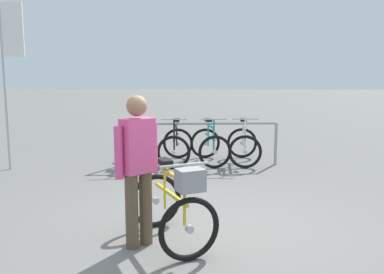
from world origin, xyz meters
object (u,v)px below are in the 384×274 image
at_px(person_with_featured_bike, 138,164).
at_px(banner_flag, 10,53).
at_px(featured_bicycle, 174,206).
at_px(racked_bike_teal, 210,146).
at_px(racked_bike_black, 176,146).
at_px(racked_bike_white, 243,145).
at_px(racked_bike_red, 142,146).

xyz_separation_m(person_with_featured_bike, banner_flag, (-2.94, 3.54, 1.32)).
bearing_deg(featured_bicycle, racked_bike_teal, 83.91).
relative_size(racked_bike_black, racked_bike_white, 0.99).
xyz_separation_m(racked_bike_teal, featured_bicycle, (-0.45, -4.18, 0.08)).
xyz_separation_m(racked_bike_red, racked_bike_teal, (1.40, 0.09, 0.00)).
distance_m(racked_bike_white, person_with_featured_bike, 4.54).
xyz_separation_m(racked_bike_red, featured_bicycle, (0.95, -4.08, 0.08)).
height_order(racked_bike_red, racked_bike_black, same).
relative_size(racked_bike_white, person_with_featured_bike, 0.68).
relative_size(racked_bike_white, banner_flag, 0.35).
height_order(racked_bike_black, racked_bike_teal, same).
bearing_deg(racked_bike_white, featured_bicycle, -105.16).
bearing_deg(racked_bike_black, person_with_featured_bike, -91.70).
distance_m(featured_bicycle, banner_flag, 5.15).
relative_size(person_with_featured_bike, banner_flag, 0.51).
xyz_separation_m(racked_bike_black, racked_bike_teal, (0.70, 0.05, 0.00)).
bearing_deg(person_with_featured_bike, featured_bicycle, 4.05).
height_order(racked_bike_teal, banner_flag, banner_flag).
bearing_deg(racked_bike_white, racked_bike_teal, -176.17).
distance_m(racked_bike_black, person_with_featured_bike, 4.19).
bearing_deg(banner_flag, racked_bike_red, 13.46).
bearing_deg(racked_bike_red, racked_bike_white, 3.83).
height_order(racked_bike_teal, racked_bike_white, same).
bearing_deg(featured_bicycle, racked_bike_red, 103.12).
relative_size(racked_bike_red, racked_bike_teal, 0.98).
bearing_deg(person_with_featured_bike, racked_bike_black, 88.30).
xyz_separation_m(racked_bike_teal, person_with_featured_bike, (-0.82, -4.20, 0.54)).
relative_size(featured_bicycle, banner_flag, 0.39).
bearing_deg(featured_bicycle, racked_bike_white, 74.84).
bearing_deg(banner_flag, racked_bike_white, 9.00).
bearing_deg(racked_bike_white, banner_flag, -171.00).
distance_m(racked_bike_black, banner_flag, 3.64).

